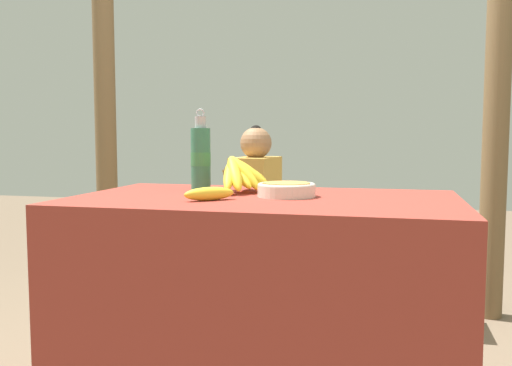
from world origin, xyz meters
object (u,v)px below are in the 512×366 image
object	(u,v)px
banana_bunch_ripe	(241,173)
serving_bowl	(287,189)
water_bottle	(201,157)
banana_bunch_green	(374,232)
seated_vendor	(247,206)
wooden_bench	(275,249)
support_post_far	(497,111)
loose_banana_front	(209,194)
support_post_near	(105,115)

from	to	relation	value
banana_bunch_ripe	serving_bowl	size ratio (longest dim) A/B	1.54
water_bottle	banana_bunch_green	bearing A→B (deg)	59.77
seated_vendor	wooden_bench	bearing A→B (deg)	-164.75
banana_bunch_green	support_post_far	size ratio (longest dim) A/B	0.11
serving_bowl	wooden_bench	bearing A→B (deg)	103.69
support_post_far	banana_bunch_ripe	bearing A→B (deg)	-128.28
support_post_far	loose_banana_front	bearing A→B (deg)	-124.28
loose_banana_front	wooden_bench	distance (m)	1.42
support_post_near	loose_banana_front	bearing A→B (deg)	-52.05
serving_bowl	support_post_far	size ratio (longest dim) A/B	0.08
banana_bunch_ripe	support_post_far	world-z (taller)	support_post_far
water_bottle	support_post_far	world-z (taller)	support_post_far
serving_bowl	banana_bunch_green	size ratio (longest dim) A/B	0.77
loose_banana_front	seated_vendor	world-z (taller)	seated_vendor
water_bottle	support_post_near	bearing A→B (deg)	130.77
serving_bowl	seated_vendor	bearing A→B (deg)	110.78
banana_bunch_ripe	water_bottle	distance (m)	0.19
wooden_bench	loose_banana_front	bearing A→B (deg)	-86.67
water_bottle	loose_banana_front	world-z (taller)	water_bottle
serving_bowl	banana_bunch_green	distance (m)	1.25
wooden_bench	seated_vendor	bearing A→B (deg)	-169.43
water_bottle	support_post_far	bearing A→B (deg)	46.23
seated_vendor	serving_bowl	bearing A→B (deg)	115.45
banana_bunch_ripe	support_post_far	distance (m)	1.72
water_bottle	banana_bunch_green	xyz separation A→B (m)	(0.60, 1.02, -0.43)
loose_banana_front	seated_vendor	distance (m)	1.35
banana_bunch_ripe	loose_banana_front	size ratio (longest dim) A/B	1.96
banana_bunch_ripe	support_post_near	bearing A→B (deg)	133.61
banana_bunch_ripe	banana_bunch_green	bearing A→B (deg)	68.46
support_post_near	serving_bowl	bearing A→B (deg)	-44.59
banana_bunch_green	support_post_near	world-z (taller)	support_post_near
water_bottle	support_post_far	distance (m)	1.78
banana_bunch_ripe	banana_bunch_green	xyz separation A→B (m)	(0.43, 1.08, -0.38)
wooden_bench	banana_bunch_green	distance (m)	0.55
serving_bowl	support_post_near	xyz separation A→B (m)	(-1.45, 1.43, 0.30)
seated_vendor	support_post_near	xyz separation A→B (m)	(-1.01, 0.28, 0.52)
wooden_bench	seated_vendor	size ratio (longest dim) A/B	1.74
water_bottle	support_post_far	xyz separation A→B (m)	(1.22, 1.28, 0.21)
loose_banana_front	support_post_far	size ratio (longest dim) A/B	0.07
loose_banana_front	seated_vendor	size ratio (longest dim) A/B	0.14
banana_bunch_ripe	seated_vendor	size ratio (longest dim) A/B	0.28
support_post_far	wooden_bench	bearing A→B (deg)	-167.91
loose_banana_front	serving_bowl	bearing A→B (deg)	37.63
serving_bowl	seated_vendor	distance (m)	1.25
banana_bunch_ripe	water_bottle	bearing A→B (deg)	161.42
banana_bunch_green	support_post_far	world-z (taller)	support_post_far
water_bottle	support_post_near	distance (m)	1.70
serving_bowl	wooden_bench	distance (m)	1.30
seated_vendor	support_post_far	world-z (taller)	support_post_far
wooden_bench	support_post_far	distance (m)	1.41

